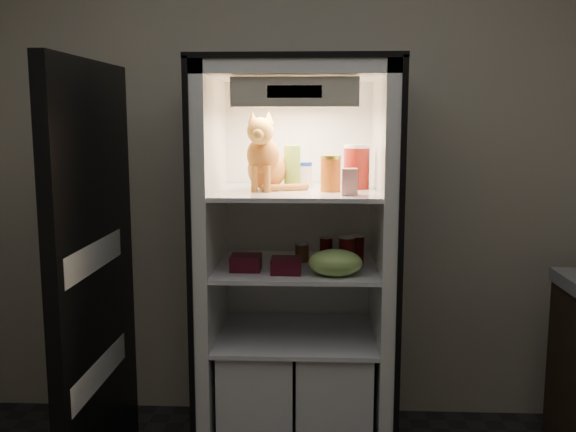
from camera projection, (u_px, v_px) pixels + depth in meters
The scene contains 16 objects.
room_shell at pixel (280, 117), 1.57m from camera, with size 3.60×3.60×3.60m.
refrigerator at pixel (297, 292), 3.06m from camera, with size 0.90×0.72×1.88m.
fridge_door at pixel (94, 285), 2.72m from camera, with size 0.07×0.87×1.85m.
tabby_cat at pixel (265, 161), 2.91m from camera, with size 0.30×0.34×0.36m.
parmesan_shaker at pixel (292, 167), 2.97m from camera, with size 0.08×0.08×0.20m.
mayo_tub at pixel (303, 175), 3.03m from camera, with size 0.09×0.09×0.12m.
salsa_jar at pixel (331, 173), 2.85m from camera, with size 0.09×0.09×0.16m.
pepper_jar at pixel (357, 167), 2.96m from camera, with size 0.12×0.12×0.20m.
cream_carton at pixel (350, 182), 2.72m from camera, with size 0.07×0.07×0.11m, color white.
soda_can_a at pixel (326, 249), 3.06m from camera, with size 0.06×0.06×0.11m.
soda_can_b at pixel (357, 249), 3.02m from camera, with size 0.07×0.07×0.13m.
soda_can_c at pixel (347, 252), 2.93m from camera, with size 0.07×0.07×0.14m.
condiment_jar at pixel (302, 252), 3.04m from camera, with size 0.07×0.07×0.09m.
grape_bag at pixel (335, 263), 2.76m from camera, with size 0.23×0.17×0.12m, color #85BA57.
berry_box_left at pixel (246, 263), 2.87m from camera, with size 0.13×0.13×0.07m, color #4C0C19.
berry_box_right at pixel (286, 265), 2.82m from camera, with size 0.13×0.13×0.07m, color #4C0C19.
Camera 1 is at (0.09, -1.59, 1.62)m, focal length 40.00 mm.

